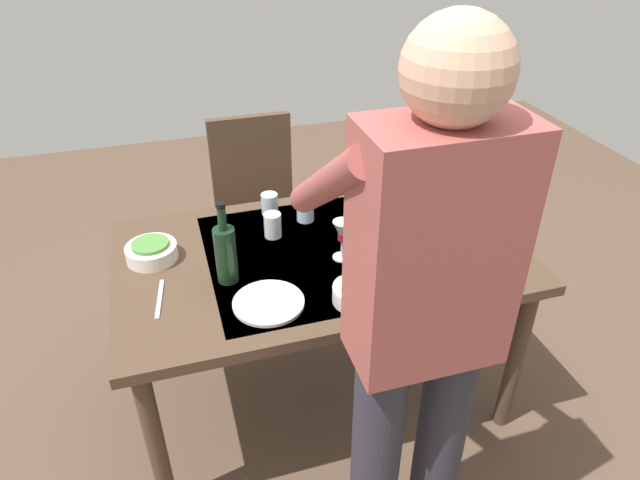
{
  "coord_description": "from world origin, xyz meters",
  "views": [
    {
      "loc": [
        0.5,
        1.65,
        1.88
      ],
      "look_at": [
        0.0,
        0.0,
        0.77
      ],
      "focal_mm": 32.03,
      "sensor_mm": 36.0,
      "label": 1
    }
  ],
  "objects": [
    {
      "name": "ground_plane",
      "position": [
        0.0,
        0.0,
        0.0
      ],
      "size": [
        6.0,
        6.0,
        0.0
      ],
      "primitive_type": "plane",
      "color": "brown"
    },
    {
      "name": "dining_table",
      "position": [
        0.0,
        0.0,
        0.65
      ],
      "size": [
        1.46,
        0.87,
        0.72
      ],
      "color": "#4C3828",
      "rests_on": "ground_plane"
    },
    {
      "name": "chair_near",
      "position": [
        0.08,
        -0.82,
        0.53
      ],
      "size": [
        0.4,
        0.4,
        0.91
      ],
      "color": "#352114",
      "rests_on": "ground_plane"
    },
    {
      "name": "person_server",
      "position": [
        -0.05,
        0.7,
        0.96
      ],
      "size": [
        0.42,
        0.61,
        1.69
      ],
      "color": "#2D2D38",
      "rests_on": "ground_plane"
    },
    {
      "name": "wine_bottle",
      "position": [
        0.35,
        0.07,
        0.84
      ],
      "size": [
        0.07,
        0.07,
        0.3
      ],
      "color": "black",
      "rests_on": "dining_table"
    },
    {
      "name": "wine_glass_left",
      "position": [
        -0.59,
        -0.15,
        0.83
      ],
      "size": [
        0.07,
        0.07,
        0.15
      ],
      "color": "white",
      "rests_on": "dining_table"
    },
    {
      "name": "wine_glass_right",
      "position": [
        -0.06,
        0.06,
        0.83
      ],
      "size": [
        0.07,
        0.07,
        0.15
      ],
      "color": "white",
      "rests_on": "dining_table"
    },
    {
      "name": "water_cup_near_left",
      "position": [
        0.14,
        -0.15,
        0.77
      ],
      "size": [
        0.07,
        0.07,
        0.09
      ],
      "primitive_type": "cylinder",
      "color": "silver",
      "rests_on": "dining_table"
    },
    {
      "name": "water_cup_near_right",
      "position": [
        0.11,
        -0.32,
        0.77
      ],
      "size": [
        0.07,
        0.07,
        0.09
      ],
      "primitive_type": "cylinder",
      "color": "silver",
      "rests_on": "dining_table"
    },
    {
      "name": "water_cup_far_left",
      "position": [
        -0.01,
        -0.23,
        0.78
      ],
      "size": [
        0.07,
        0.07,
        0.1
      ],
      "primitive_type": "cylinder",
      "color": "silver",
      "rests_on": "dining_table"
    },
    {
      "name": "serving_bowl_pasta",
      "position": [
        -0.52,
        0.1,
        0.76
      ],
      "size": [
        0.3,
        0.3,
        0.07
      ],
      "color": "white",
      "rests_on": "dining_table"
    },
    {
      "name": "side_bowl_salad",
      "position": [
        0.58,
        -0.13,
        0.76
      ],
      "size": [
        0.18,
        0.18,
        0.07
      ],
      "color": "white",
      "rests_on": "dining_table"
    },
    {
      "name": "side_bowl_bread",
      "position": [
        -0.03,
        0.31,
        0.76
      ],
      "size": [
        0.16,
        0.16,
        0.07
      ],
      "color": "white",
      "rests_on": "dining_table"
    },
    {
      "name": "dinner_plate_near",
      "position": [
        0.24,
        0.24,
        0.73
      ],
      "size": [
        0.23,
        0.23,
        0.01
      ],
      "primitive_type": "cylinder",
      "color": "white",
      "rests_on": "dining_table"
    },
    {
      "name": "table_knife",
      "position": [
        0.58,
        0.12,
        0.73
      ],
      "size": [
        0.04,
        0.2,
        0.0
      ],
      "primitive_type": "cube",
      "rotation": [
        0.0,
        0.0,
        -0.14
      ],
      "color": "silver",
      "rests_on": "dining_table"
    },
    {
      "name": "table_fork",
      "position": [
        0.3,
        -0.17,
        0.73
      ],
      "size": [
        0.06,
        0.18,
        0.0
      ],
      "primitive_type": "cube",
      "rotation": [
        0.0,
        0.0,
        -0.28
      ],
      "color": "silver",
      "rests_on": "dining_table"
    }
  ]
}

